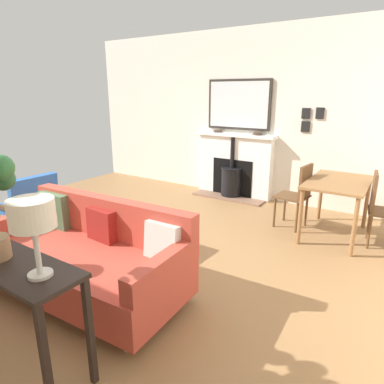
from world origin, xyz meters
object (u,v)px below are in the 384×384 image
Objects in this scene: dining_table at (338,189)px; mantel_bowl_far at (257,133)px; sofa at (87,257)px; dining_chair_near_fireplace at (298,192)px; dining_chair_by_back_wall at (380,204)px; table_lamp_far_end at (32,217)px; fireplace at (234,169)px; ottoman at (134,231)px; mantel_bowl_near at (218,131)px; armchair_accent at (29,202)px.

mantel_bowl_far is at bearing -121.04° from dining_table.
dining_chair_near_fireplace is (-2.60, 1.16, 0.17)m from sofa.
sofa is 2.19× the size of dining_chair_near_fireplace.
sofa is at bearing -39.38° from dining_chair_by_back_wall.
dining_chair_near_fireplace is at bearing -90.06° from dining_chair_by_back_wall.
table_lamp_far_end is at bearing -15.82° from dining_table.
dining_chair_near_fireplace is (0.01, -0.49, -0.11)m from dining_table.
fireplace reaches higher than dining_chair_by_back_wall.
dining_table is (-2.61, 1.65, 0.29)m from sofa.
dining_chair_by_back_wall reaches higher than dining_chair_near_fireplace.
ottoman is 2.59m from dining_table.
sofa is 3.37m from dining_chair_by_back_wall.
mantel_bowl_near is 0.14× the size of dining_table.
table_lamp_far_end is at bearing 60.26° from armchair_accent.
mantel_bowl_far reaches higher than armchair_accent.
ottoman is 2.94m from dining_chair_by_back_wall.
mantel_bowl_far is 3.60m from sofa.
dining_table is 1.24× the size of dining_chair_by_back_wall.
armchair_accent is (3.05, -1.36, -0.01)m from fireplace.
armchair_accent is at bearing -60.07° from dining_chair_by_back_wall.
dining_chair_near_fireplace is (0.90, 1.75, -0.62)m from mantel_bowl_near.
mantel_bowl_far reaches higher than ottoman.
mantel_bowl_far is at bearing 149.95° from armchair_accent.
mantel_bowl_near is at bearing -117.29° from dining_chair_near_fireplace.
mantel_bowl_far reaches higher than mantel_bowl_near.
dining_chair_by_back_wall reaches higher than armchair_accent.
dining_table is (-1.74, 1.88, 0.40)m from ottoman.
table_lamp_far_end reaches higher than sofa.
dining_chair_by_back_wall is (0.90, 2.38, 0.03)m from fireplace.
fireplace is 4.50m from table_lamp_far_end.
table_lamp_far_end is (1.30, 2.27, 0.68)m from armchair_accent.
mantel_bowl_far is at bearing 177.34° from sofa.
ottoman is 0.94× the size of armchair_accent.
mantel_bowl_near is 3.64m from sofa.
fireplace is 2.55m from dining_chair_by_back_wall.
mantel_bowl_near is 0.18× the size of armchair_accent.
dining_table is at bearing 132.76° from ottoman.
dining_chair_near_fireplace reaches higher than dining_table.
armchair_accent is at bearing -72.80° from ottoman.
dining_chair_by_back_wall is at bearing 88.69° from dining_table.
fireplace is 9.09× the size of mantel_bowl_far.
sofa is 1.76× the size of dining_table.
mantel_bowl_near is 2.07m from dining_chair_near_fireplace.
table_lamp_far_end is 0.52× the size of dining_chair_near_fireplace.
fireplace reaches higher than armchair_accent.
mantel_bowl_far is 3.60m from armchair_accent.
mantel_bowl_far is 0.18× the size of dining_chair_near_fireplace.
mantel_bowl_near is 0.08× the size of sofa.
dining_chair_by_back_wall is at bearing 71.60° from mantel_bowl_near.
fireplace reaches higher than dining_table.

